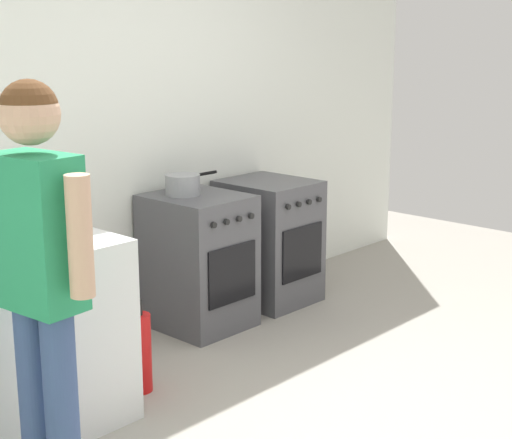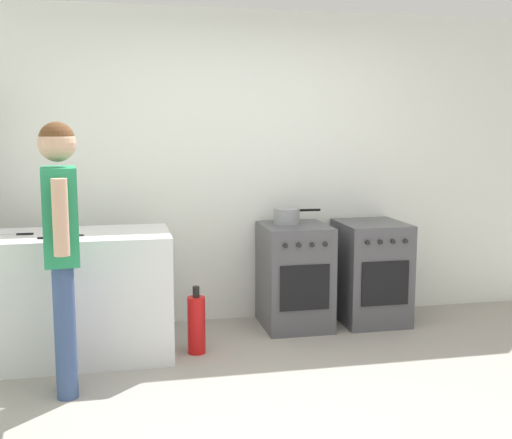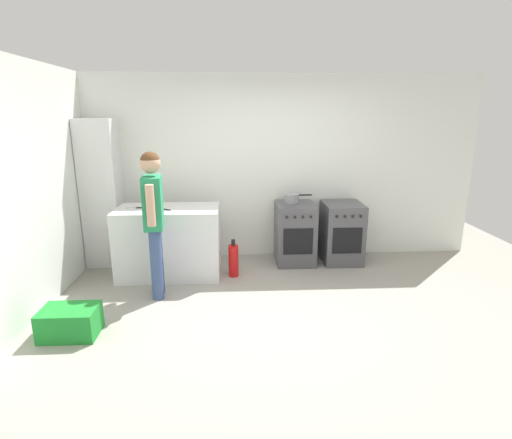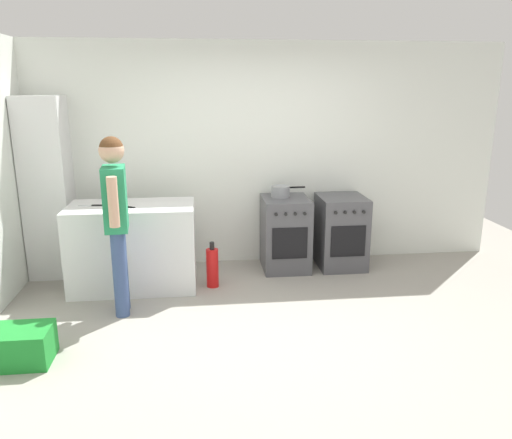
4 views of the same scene
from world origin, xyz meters
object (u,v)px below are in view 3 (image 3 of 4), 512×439
(knife_utility, at_px, (136,208))
(fire_extinguisher, at_px, (233,260))
(person, at_px, (154,212))
(knife_carving, at_px, (161,209))
(knife_chef, at_px, (157,211))
(pot, at_px, (291,198))
(recycling_crate_lower, at_px, (70,322))
(oven_right, at_px, (342,232))
(larder_cabinet, at_px, (102,194))
(oven_left, at_px, (295,233))

(knife_utility, bearing_deg, fire_extinguisher, -5.29)
(person, distance_m, fire_extinguisher, 1.29)
(knife_carving, height_order, knife_chef, same)
(person, bearing_deg, fire_extinguisher, 31.62)
(knife_utility, xyz_separation_m, knife_carving, (0.33, -0.08, -0.00))
(pot, height_order, knife_carving, pot)
(fire_extinguisher, relative_size, recycling_crate_lower, 0.96)
(oven_right, relative_size, pot, 2.14)
(knife_utility, distance_m, knife_carving, 0.34)
(oven_right, height_order, fire_extinguisher, oven_right)
(knife_chef, height_order, recycling_crate_lower, knife_chef)
(oven_right, relative_size, larder_cabinet, 0.42)
(oven_left, bearing_deg, knife_carving, -166.06)
(knife_carving, xyz_separation_m, knife_chef, (-0.02, -0.12, 0.00))
(oven_right, bearing_deg, pot, 174.36)
(oven_left, xyz_separation_m, person, (-1.74, -1.02, 0.58))
(pot, height_order, fire_extinguisher, pot)
(knife_carving, height_order, fire_extinguisher, knife_carving)
(pot, distance_m, fire_extinguisher, 1.21)
(oven_left, xyz_separation_m, knife_chef, (-1.79, -0.56, 0.48))
(oven_right, bearing_deg, knife_chef, -167.18)
(oven_left, xyz_separation_m, knife_utility, (-2.10, -0.36, 0.48))
(fire_extinguisher, xyz_separation_m, larder_cabinet, (-1.78, 0.58, 0.78))
(recycling_crate_lower, xyz_separation_m, larder_cabinet, (-0.22, 1.95, 0.86))
(oven_left, bearing_deg, oven_right, 0.00)
(pot, bearing_deg, knife_utility, -168.00)
(knife_chef, xyz_separation_m, larder_cabinet, (-0.86, 0.66, 0.10))
(oven_left, bearing_deg, knife_utility, -170.15)
(oven_left, relative_size, person, 0.51)
(oven_left, relative_size, knife_carving, 2.88)
(knife_utility, bearing_deg, oven_left, 9.85)
(pot, relative_size, person, 0.24)
(knife_utility, xyz_separation_m, knife_chef, (0.30, -0.20, -0.00))
(larder_cabinet, bearing_deg, recycling_crate_lower, -83.45)
(knife_carving, xyz_separation_m, larder_cabinet, (-0.88, 0.54, 0.10))
(knife_carving, relative_size, knife_chef, 0.95)
(pot, height_order, recycling_crate_lower, pot)
(knife_chef, bearing_deg, pot, 19.90)
(pot, distance_m, recycling_crate_lower, 3.15)
(pot, xyz_separation_m, knife_carving, (-1.72, -0.51, -0.01))
(knife_utility, bearing_deg, oven_right, 7.50)
(oven_left, bearing_deg, knife_chef, -162.66)
(oven_right, relative_size, knife_carving, 2.88)
(recycling_crate_lower, bearing_deg, person, 50.62)
(knife_utility, height_order, knife_chef, same)
(fire_extinguisher, xyz_separation_m, recycling_crate_lower, (-1.56, -1.37, -0.08))
(knife_carving, xyz_separation_m, person, (0.03, -0.58, 0.10))
(oven_left, distance_m, knife_carving, 1.89)
(oven_right, bearing_deg, oven_left, -180.00)
(larder_cabinet, bearing_deg, knife_chef, -37.70)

